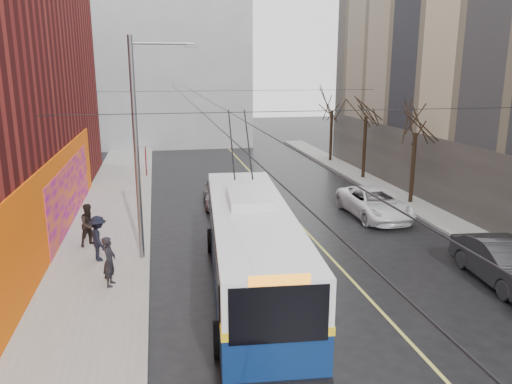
{
  "coord_description": "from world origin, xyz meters",
  "views": [
    {
      "loc": [
        -5.47,
        -10.04,
        7.77
      ],
      "look_at": [
        -1.25,
        11.1,
        2.42
      ],
      "focal_mm": 35.0,
      "sensor_mm": 36.0,
      "label": 1
    }
  ],
  "objects_px": {
    "tree_near": "(417,119)",
    "pedestrian_a": "(109,261)",
    "parked_car_b": "(503,263)",
    "pedestrian_b": "(89,225)",
    "pedestrian_c": "(98,238)",
    "following_car": "(218,193)",
    "tree_far": "(332,101)",
    "parked_car_c": "(374,203)",
    "tree_mid": "(367,106)",
    "streetlight_pole": "(140,145)",
    "trolleybus": "(251,247)"
  },
  "relations": [
    {
      "from": "trolleybus",
      "to": "parked_car_c",
      "type": "distance_m",
      "value": 11.31
    },
    {
      "from": "tree_near",
      "to": "parked_car_c",
      "type": "distance_m",
      "value": 5.65
    },
    {
      "from": "tree_mid",
      "to": "pedestrian_a",
      "type": "xyz_separation_m",
      "value": [
        -16.36,
        -15.63,
        -4.18
      ]
    },
    {
      "from": "tree_near",
      "to": "following_car",
      "type": "bearing_deg",
      "value": 169.37
    },
    {
      "from": "tree_mid",
      "to": "parked_car_c",
      "type": "bearing_deg",
      "value": -109.59
    },
    {
      "from": "parked_car_c",
      "to": "pedestrian_b",
      "type": "relative_size",
      "value": 2.91
    },
    {
      "from": "parked_car_b",
      "to": "parked_car_c",
      "type": "distance_m",
      "value": 8.99
    },
    {
      "from": "pedestrian_b",
      "to": "pedestrian_c",
      "type": "relative_size",
      "value": 1.01
    },
    {
      "from": "trolleybus",
      "to": "parked_car_c",
      "type": "height_order",
      "value": "trolleybus"
    },
    {
      "from": "parked_car_b",
      "to": "pedestrian_c",
      "type": "bearing_deg",
      "value": 166.83
    },
    {
      "from": "tree_mid",
      "to": "pedestrian_c",
      "type": "height_order",
      "value": "tree_mid"
    },
    {
      "from": "parked_car_b",
      "to": "pedestrian_a",
      "type": "xyz_separation_m",
      "value": [
        -14.2,
        2.29,
        0.26
      ]
    },
    {
      "from": "trolleybus",
      "to": "parked_car_b",
      "type": "distance_m",
      "value": 9.35
    },
    {
      "from": "tree_mid",
      "to": "trolleybus",
      "type": "bearing_deg",
      "value": -124.23
    },
    {
      "from": "tree_near",
      "to": "parked_car_b",
      "type": "bearing_deg",
      "value": -101.15
    },
    {
      "from": "streetlight_pole",
      "to": "parked_car_b",
      "type": "distance_m",
      "value": 14.46
    },
    {
      "from": "tree_near",
      "to": "pedestrian_a",
      "type": "bearing_deg",
      "value": -152.19
    },
    {
      "from": "following_car",
      "to": "tree_mid",
      "type": "bearing_deg",
      "value": 27.04
    },
    {
      "from": "parked_car_b",
      "to": "pedestrian_b",
      "type": "xyz_separation_m",
      "value": [
        -15.42,
        6.83,
        0.29
      ]
    },
    {
      "from": "trolleybus",
      "to": "pedestrian_c",
      "type": "bearing_deg",
      "value": 151.12
    },
    {
      "from": "streetlight_pole",
      "to": "pedestrian_c",
      "type": "distance_m",
      "value": 4.19
    },
    {
      "from": "tree_far",
      "to": "pedestrian_b",
      "type": "distance_m",
      "value": 25.54
    },
    {
      "from": "tree_near",
      "to": "pedestrian_a",
      "type": "relative_size",
      "value": 3.49
    },
    {
      "from": "streetlight_pole",
      "to": "tree_near",
      "type": "relative_size",
      "value": 1.41
    },
    {
      "from": "tree_far",
      "to": "following_car",
      "type": "bearing_deg",
      "value": -132.98
    },
    {
      "from": "tree_mid",
      "to": "pedestrian_a",
      "type": "relative_size",
      "value": 3.64
    },
    {
      "from": "streetlight_pole",
      "to": "pedestrian_b",
      "type": "distance_m",
      "value": 4.86
    },
    {
      "from": "parked_car_b",
      "to": "following_car",
      "type": "height_order",
      "value": "parked_car_b"
    },
    {
      "from": "tree_near",
      "to": "parked_car_b",
      "type": "xyz_separation_m",
      "value": [
        -2.15,
        -10.92,
        -4.17
      ]
    },
    {
      "from": "tree_near",
      "to": "trolleybus",
      "type": "distance_m",
      "value": 15.35
    },
    {
      "from": "streetlight_pole",
      "to": "trolleybus",
      "type": "distance_m",
      "value": 6.18
    },
    {
      "from": "parked_car_b",
      "to": "parked_car_c",
      "type": "relative_size",
      "value": 0.88
    },
    {
      "from": "tree_mid",
      "to": "pedestrian_a",
      "type": "height_order",
      "value": "tree_mid"
    },
    {
      "from": "following_car",
      "to": "pedestrian_a",
      "type": "bearing_deg",
      "value": -112.96
    },
    {
      "from": "tree_far",
      "to": "pedestrian_c",
      "type": "bearing_deg",
      "value": -130.33
    },
    {
      "from": "pedestrian_a",
      "to": "pedestrian_c",
      "type": "distance_m",
      "value": 2.69
    },
    {
      "from": "parked_car_c",
      "to": "tree_far",
      "type": "bearing_deg",
      "value": 77.45
    },
    {
      "from": "pedestrian_b",
      "to": "parked_car_b",
      "type": "bearing_deg",
      "value": -59.98
    },
    {
      "from": "tree_near",
      "to": "trolleybus",
      "type": "height_order",
      "value": "tree_near"
    },
    {
      "from": "parked_car_b",
      "to": "pedestrian_c",
      "type": "distance_m",
      "value": 15.63
    },
    {
      "from": "pedestrian_c",
      "to": "following_car",
      "type": "bearing_deg",
      "value": -53.78
    },
    {
      "from": "tree_near",
      "to": "following_car",
      "type": "relative_size",
      "value": 1.51
    },
    {
      "from": "tree_near",
      "to": "pedestrian_c",
      "type": "distance_m",
      "value": 18.44
    },
    {
      "from": "parked_car_c",
      "to": "pedestrian_b",
      "type": "distance_m",
      "value": 14.53
    },
    {
      "from": "trolleybus",
      "to": "pedestrian_c",
      "type": "distance_m",
      "value": 6.75
    },
    {
      "from": "tree_mid",
      "to": "pedestrian_a",
      "type": "distance_m",
      "value": 23.0
    },
    {
      "from": "parked_car_c",
      "to": "trolleybus",
      "type": "bearing_deg",
      "value": -137.82
    },
    {
      "from": "streetlight_pole",
      "to": "tree_mid",
      "type": "xyz_separation_m",
      "value": [
        15.14,
        13.0,
        0.41
      ]
    },
    {
      "from": "trolleybus",
      "to": "parked_car_b",
      "type": "xyz_separation_m",
      "value": [
        9.24,
        -1.17,
        -0.85
      ]
    },
    {
      "from": "parked_car_c",
      "to": "pedestrian_a",
      "type": "height_order",
      "value": "pedestrian_a"
    }
  ]
}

